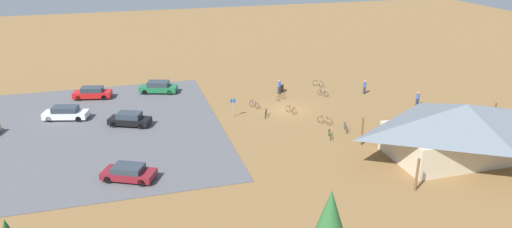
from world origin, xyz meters
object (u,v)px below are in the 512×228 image
bicycle_red_edge_south (291,110)px  visitor_at_bikes (279,86)px  bicycle_black_yard_front (323,93)px  bicycle_teal_yard_left (346,128)px  trash_bin (281,88)px  bicycle_blue_front_row (266,113)px  visitor_by_pavilion (418,99)px  bike_pavilion (463,127)px  car_white_back_corner (66,113)px  bicycle_yellow_near_porch (485,112)px  car_black_aisle_side (130,119)px  bicycle_green_near_sign (330,135)px  car_maroon_front_row (129,173)px  bicycle_white_yard_right (433,113)px  bicycle_silver_trailside (318,84)px  bicycle_purple_mid_cluster (254,105)px  car_green_second_row (158,87)px  car_red_far_end (92,93)px  lot_sign (233,105)px  bicycle_orange_edge_north (325,121)px  bicycle_orange_back_row (281,97)px  visitor_crossing_yard (365,87)px

bicycle_red_edge_south → visitor_at_bikes: bearing=-97.7°
bicycle_black_yard_front → bicycle_teal_yard_left: bicycle_teal_yard_left is taller
trash_bin → bicycle_blue_front_row: 9.15m
bicycle_teal_yard_left → visitor_by_pavilion: visitor_by_pavilion is taller
bike_pavilion → car_white_back_corner: bearing=-28.7°
bicycle_yellow_near_porch → car_black_aisle_side: bearing=-11.2°
bicycle_green_near_sign → car_maroon_front_row: 19.57m
bicycle_teal_yard_left → visitor_at_bikes: bearing=-78.8°
bicycle_white_yard_right → bicycle_green_near_sign: 13.51m
bicycle_silver_trailside → car_black_aisle_side: bearing=16.4°
bicycle_yellow_near_porch → car_white_back_corner: bearing=-14.1°
bicycle_blue_front_row → visitor_by_pavilion: visitor_by_pavilion is taller
visitor_by_pavilion → bicycle_purple_mid_cluster: bearing=-14.5°
bicycle_yellow_near_porch → bicycle_blue_front_row: bicycle_blue_front_row is taller
bicycle_white_yard_right → bicycle_purple_mid_cluster: size_ratio=0.78×
bicycle_teal_yard_left → car_green_second_row: car_green_second_row is taller
visitor_by_pavilion → car_white_back_corner: bearing=-9.9°
bike_pavilion → car_black_aisle_side: bearing=-28.5°
bicycle_teal_yard_left → car_green_second_row: (17.12, -17.74, 0.42)m
bicycle_black_yard_front → car_red_far_end: size_ratio=0.29×
bicycle_silver_trailside → visitor_at_bikes: 6.06m
car_green_second_row → visitor_by_pavilion: (-28.43, 13.27, 0.14)m
car_green_second_row → visitor_at_bikes: size_ratio=2.75×
bicycle_white_yard_right → car_black_aisle_side: size_ratio=0.27×
trash_bin → car_red_far_end: car_red_far_end is taller
lot_sign → bicycle_yellow_near_porch: lot_sign is taller
bike_pavilion → lot_sign: 23.00m
bicycle_red_edge_south → car_green_second_row: bearing=-40.1°
bicycle_white_yard_right → visitor_by_pavilion: (-0.23, -3.40, 0.55)m
bicycle_orange_edge_north → bicycle_orange_back_row: bearing=-77.7°
bicycle_blue_front_row → car_green_second_row: (10.51, -11.64, 0.38)m
bicycle_orange_edge_north → bike_pavilion: bearing=130.3°
car_black_aisle_side → visitor_by_pavilion: (-32.33, 3.06, 0.16)m
bicycle_white_yard_right → visitor_by_pavilion: visitor_by_pavilion is taller
bicycle_yellow_near_porch → visitor_by_pavilion: visitor_by_pavilion is taller
bicycle_blue_front_row → bicycle_orange_edge_north: 6.55m
car_black_aisle_side → lot_sign: bearing=177.0°
car_white_back_corner → car_black_aisle_side: (-6.54, 3.72, -0.02)m
lot_sign → bicycle_teal_yard_left: size_ratio=1.30×
bicycle_orange_back_row → visitor_crossing_yard: bearing=176.1°
bicycle_black_yard_front → bicycle_yellow_near_porch: 18.28m
bicycle_yellow_near_porch → car_green_second_row: size_ratio=0.33×
bicycle_black_yard_front → bicycle_green_near_sign: bicycle_green_near_sign is taller
bicycle_red_edge_south → visitor_by_pavilion: bearing=172.8°
car_maroon_front_row → visitor_crossing_yard: (-29.12, -14.70, 0.23)m
bike_pavilion → bicycle_orange_edge_north: size_ratio=10.62×
bicycle_orange_edge_north → visitor_at_bikes: visitor_at_bikes is taller
bicycle_teal_yard_left → bicycle_red_edge_south: bicycle_red_edge_south is taller
bicycle_black_yard_front → bicycle_white_yard_right: 13.21m
bike_pavilion → bicycle_teal_yard_left: bearing=-46.7°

